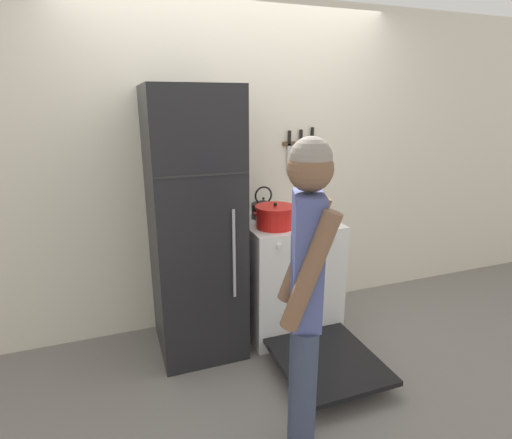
% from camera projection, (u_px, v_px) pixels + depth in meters
% --- Properties ---
extents(ground_plane, '(14.00, 14.00, 0.00)m').
position_uv_depth(ground_plane, '(239.00, 312.00, 3.55)').
color(ground_plane, slate).
extents(wall_back, '(10.00, 0.06, 2.55)m').
position_uv_depth(wall_back, '(236.00, 169.00, 3.21)').
color(wall_back, silver).
rests_on(wall_back, ground_plane).
extents(refrigerator, '(0.59, 0.70, 1.90)m').
position_uv_depth(refrigerator, '(194.00, 225.00, 2.83)').
color(refrigerator, black).
rests_on(refrigerator, ground_plane).
extents(stove_range, '(0.71, 1.39, 0.91)m').
position_uv_depth(stove_range, '(288.00, 276.00, 3.19)').
color(stove_range, white).
rests_on(stove_range, ground_plane).
extents(dutch_oven_pot, '(0.33, 0.29, 0.19)m').
position_uv_depth(dutch_oven_pot, '(275.00, 217.00, 2.90)').
color(dutch_oven_pot, red).
rests_on(dutch_oven_pot, stove_range).
extents(tea_kettle, '(0.24, 0.19, 0.25)m').
position_uv_depth(tea_kettle, '(264.00, 208.00, 3.14)').
color(tea_kettle, black).
rests_on(tea_kettle, stove_range).
extents(utensil_jar, '(0.08, 0.08, 0.26)m').
position_uv_depth(utensil_jar, '(300.00, 206.00, 3.25)').
color(utensil_jar, '#B7BABF').
rests_on(utensil_jar, stove_range).
extents(person, '(0.35, 0.40, 1.66)m').
position_uv_depth(person, '(305.00, 295.00, 1.82)').
color(person, '#38425B').
rests_on(person, ground_plane).
extents(wall_knife_strip, '(0.31, 0.03, 0.36)m').
position_uv_depth(wall_knife_strip, '(301.00, 143.00, 3.30)').
color(wall_knife_strip, brown).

